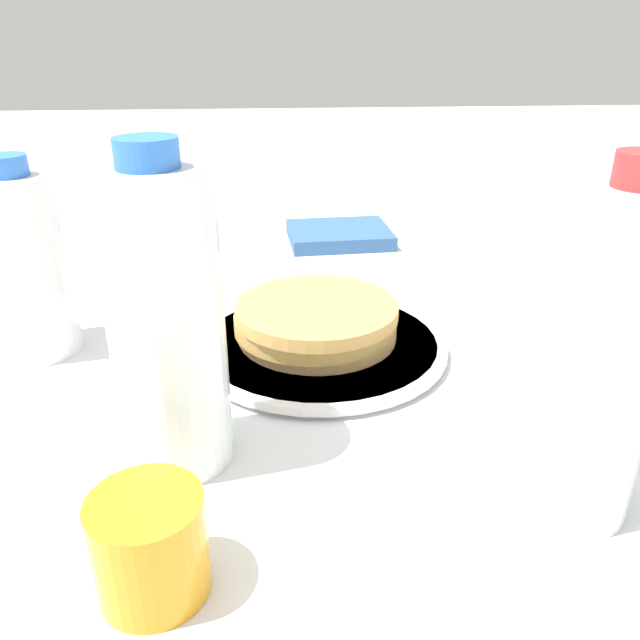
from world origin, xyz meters
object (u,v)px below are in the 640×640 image
Objects in this scene: pancake_stack at (316,321)px; water_bottle_far at (166,324)px; juice_glass at (150,546)px; water_bottle_near at (603,362)px; cream_jug at (609,287)px; plate at (320,344)px; water_bottle_mid at (26,266)px.

water_bottle_far is (-0.11, -0.15, 0.07)m from pancake_stack.
juice_glass is 0.14m from water_bottle_far.
cream_jug is at bearing 59.96° from water_bottle_near.
plate is at bearing 179.67° from cream_jug.
water_bottle_far is at bearing 90.12° from juice_glass.
juice_glass is at bearing -89.88° from water_bottle_far.
water_bottle_mid is at bearing 174.62° from plate.
water_bottle_mid is at bearing 174.68° from pancake_stack.
water_bottle_near is 1.00× the size of water_bottle_far.
water_bottle_near is 1.22× the size of water_bottle_mid.
water_bottle_mid is (-0.41, 0.25, -0.02)m from water_bottle_near.
water_bottle_mid reaches higher than cream_jug.
plate is at bearing -9.79° from pancake_stack.
cream_jug is 0.42m from water_bottle_far.
water_bottle_mid reaches higher than juice_glass.
cream_jug is 0.26m from water_bottle_near.
cream_jug reaches higher than pancake_stack.
cream_jug reaches higher than juice_glass.
water_bottle_far is at bearing -126.49° from plate.
plate is 1.07× the size of water_bottle_near.
juice_glass is 0.34m from water_bottle_mid.
plate is at bearing -5.38° from water_bottle_mid.
plate is at bearing 123.02° from water_bottle_near.
pancake_stack is at bearing 179.55° from cream_jug.
water_bottle_far reaches higher than plate.
plate is 1.51× the size of pancake_stack.
water_bottle_far reaches higher than pancake_stack.
plate is 0.03m from pancake_stack.
pancake_stack is (-0.00, 0.00, 0.02)m from plate.
pancake_stack is at bearing 54.52° from water_bottle_far.
cream_jug is (0.28, -0.00, 0.03)m from pancake_stack.
juice_glass is (-0.11, -0.27, -0.00)m from pancake_stack.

